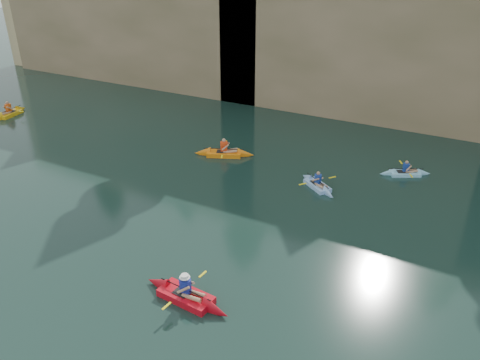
% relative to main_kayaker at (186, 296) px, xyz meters
% --- Properties ---
extents(ground, '(160.00, 160.00, 0.00)m').
position_rel_main_kayaker_xyz_m(ground, '(-0.75, -0.79, -0.17)').
color(ground, black).
rests_on(ground, ground).
extents(cliff, '(70.00, 16.00, 12.00)m').
position_rel_main_kayaker_xyz_m(cliff, '(-0.75, 29.21, 5.83)').
color(cliff, tan).
rests_on(cliff, ground).
extents(cliff_slab_west, '(26.00, 2.40, 10.56)m').
position_rel_main_kayaker_xyz_m(cliff_slab_west, '(-20.75, 21.81, 5.11)').
color(cliff_slab_west, '#A08161').
rests_on(cliff_slab_west, ground).
extents(cliff_slab_center, '(24.00, 2.40, 11.40)m').
position_rel_main_kayaker_xyz_m(cliff_slab_center, '(1.25, 21.81, 5.53)').
color(cliff_slab_center, '#A08161').
rests_on(cliff_slab_center, ground).
extents(sea_cave_west, '(4.50, 1.00, 4.00)m').
position_rel_main_kayaker_xyz_m(sea_cave_west, '(-18.75, 21.16, 1.83)').
color(sea_cave_west, black).
rests_on(sea_cave_west, ground).
extents(sea_cave_center, '(3.50, 1.00, 3.20)m').
position_rel_main_kayaker_xyz_m(sea_cave_center, '(-4.75, 21.16, 1.43)').
color(sea_cave_center, black).
rests_on(sea_cave_center, ground).
extents(main_kayaker, '(3.57, 2.38, 1.31)m').
position_rel_main_kayaker_xyz_m(main_kayaker, '(0.00, 0.00, 0.00)').
color(main_kayaker, red).
rests_on(main_kayaker, ground).
extents(kayaker_orange, '(3.51, 2.41, 1.33)m').
position_rel_main_kayaker_xyz_m(kayaker_orange, '(-5.08, 11.37, -0.01)').
color(kayaker_orange, orange).
rests_on(kayaker_orange, ground).
extents(kayaker_ltblue_near, '(2.64, 2.20, 1.10)m').
position_rel_main_kayaker_xyz_m(kayaker_ltblue_near, '(1.09, 10.16, -0.04)').
color(kayaker_ltblue_near, '#94C1F7').
rests_on(kayaker_ltblue_near, ground).
extents(kayaker_yellow, '(2.55, 3.30, 1.32)m').
position_rel_main_kayaker_xyz_m(kayaker_yellow, '(-22.31, 10.24, -0.01)').
color(kayaker_yellow, yellow).
rests_on(kayaker_yellow, ground).
extents(kayaker_ltblue_mid, '(2.71, 1.88, 1.04)m').
position_rel_main_kayaker_xyz_m(kayaker_ltblue_mid, '(4.72, 13.74, -0.05)').
color(kayaker_ltblue_mid, '#90D6F1').
rests_on(kayaker_ltblue_mid, ground).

